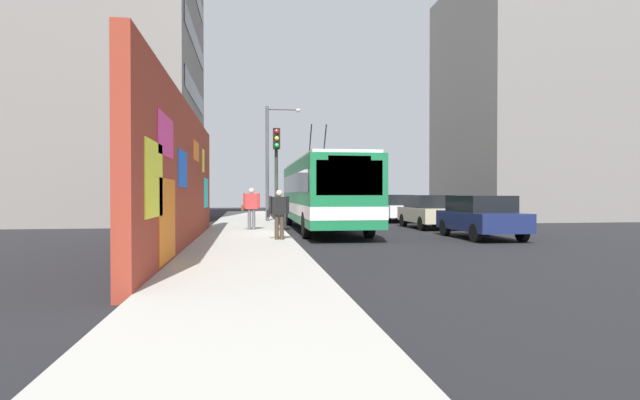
# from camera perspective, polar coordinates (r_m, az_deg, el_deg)

# --- Properties ---
(ground_plane) EXTENTS (80.00, 80.00, 0.00)m
(ground_plane) POSITION_cam_1_polar(r_m,az_deg,el_deg) (18.93, -3.63, -4.28)
(ground_plane) COLOR black
(sidewalk_slab) EXTENTS (48.00, 3.20, 0.15)m
(sidewalk_slab) POSITION_cam_1_polar(r_m,az_deg,el_deg) (18.87, -8.50, -4.08)
(sidewalk_slab) COLOR #9E9B93
(sidewalk_slab) RESTS_ON ground_plane
(graffiti_wall) EXTENTS (15.19, 0.32, 4.27)m
(graffiti_wall) POSITION_cam_1_polar(r_m,az_deg,el_deg) (15.50, -15.08, 2.47)
(graffiti_wall) COLOR maroon
(graffiti_wall) RESTS_ON ground_plane
(building_far_left) EXTENTS (12.03, 9.16, 20.85)m
(building_far_left) POSITION_cam_1_polar(r_m,az_deg,el_deg) (33.09, -22.20, 16.06)
(building_far_left) COLOR gray
(building_far_left) RESTS_ON ground_plane
(building_far_right) EXTENTS (10.47, 9.89, 15.57)m
(building_far_right) POSITION_cam_1_polar(r_m,az_deg,el_deg) (36.79, 22.55, 10.28)
(building_far_right) COLOR gray
(building_far_right) RESTS_ON ground_plane
(city_bus) EXTENTS (12.14, 2.63, 4.90)m
(city_bus) POSITION_cam_1_polar(r_m,az_deg,el_deg) (22.37, 0.29, 0.97)
(city_bus) COLOR #19723F
(city_bus) RESTS_ON ground_plane
(parked_car_navy) EXTENTS (4.08, 1.91, 1.58)m
(parked_car_navy) POSITION_cam_1_polar(r_m,az_deg,el_deg) (19.42, 17.77, -1.73)
(parked_car_navy) COLOR navy
(parked_car_navy) RESTS_ON ground_plane
(parked_car_champagne) EXTENTS (4.09, 1.88, 1.58)m
(parked_car_champagne) POSITION_cam_1_polar(r_m,az_deg,el_deg) (24.37, 12.24, -1.21)
(parked_car_champagne) COLOR #C6B793
(parked_car_champagne) RESTS_ON ground_plane
(parked_car_white) EXTENTS (4.85, 1.77, 1.58)m
(parked_car_white) POSITION_cam_1_polar(r_m,az_deg,el_deg) (30.07, 8.25, -0.82)
(parked_car_white) COLOR white
(parked_car_white) RESTS_ON ground_plane
(pedestrian_midblock) EXTENTS (0.23, 0.77, 1.73)m
(pedestrian_midblock) POSITION_cam_1_polar(r_m,az_deg,el_deg) (21.11, -7.80, -0.57)
(pedestrian_midblock) COLOR #595960
(pedestrian_midblock) RESTS_ON sidewalk_slab
(pedestrian_at_curb) EXTENTS (0.22, 0.73, 1.62)m
(pedestrian_at_curb) POSITION_cam_1_polar(r_m,az_deg,el_deg) (16.49, -4.68, -1.21)
(pedestrian_at_curb) COLOR #3F3326
(pedestrian_at_curb) RESTS_ON sidewalk_slab
(traffic_light) EXTENTS (0.49, 0.28, 4.15)m
(traffic_light) POSITION_cam_1_polar(r_m,az_deg,el_deg) (20.39, -4.96, 4.37)
(traffic_light) COLOR #2D382D
(traffic_light) RESTS_ON sidewalk_slab
(street_lamp) EXTENTS (0.44, 1.93, 6.28)m
(street_lamp) POSITION_cam_1_polar(r_m,az_deg,el_deg) (27.80, -5.53, 5.16)
(street_lamp) COLOR #4C4C51
(street_lamp) RESTS_ON sidewalk_slab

